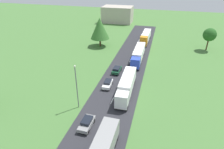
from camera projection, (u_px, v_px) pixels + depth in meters
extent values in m
cube|color=#2B2B30|center=(101.00, 125.00, 33.44)|extent=(10.00, 140.00, 0.06)
cube|color=white|center=(100.00, 127.00, 32.95)|extent=(0.16, 2.40, 0.01)
cube|color=white|center=(112.00, 101.00, 39.73)|extent=(0.16, 2.40, 0.01)
cube|color=white|center=(119.00, 84.00, 45.35)|extent=(0.16, 2.40, 0.01)
cube|color=white|center=(126.00, 70.00, 51.79)|extent=(0.16, 2.40, 0.01)
cube|color=white|center=(130.00, 61.00, 57.37)|extent=(0.16, 2.40, 0.01)
cube|color=white|center=(133.00, 53.00, 62.55)|extent=(0.16, 2.40, 0.01)
cube|color=white|center=(136.00, 46.00, 68.18)|extent=(0.16, 2.40, 0.01)
cube|color=white|center=(139.00, 40.00, 73.69)|extent=(0.16, 2.40, 0.01)
cube|color=white|center=(141.00, 35.00, 80.04)|extent=(0.16, 2.40, 0.01)
cylinder|color=black|center=(115.00, 143.00, 29.31)|extent=(0.36, 1.00, 1.00)
cylinder|color=black|center=(102.00, 141.00, 29.79)|extent=(0.36, 1.00, 1.00)
cylinder|color=black|center=(117.00, 137.00, 30.36)|extent=(0.36, 1.00, 1.00)
cylinder|color=black|center=(104.00, 135.00, 30.84)|extent=(0.36, 1.00, 1.00)
cube|color=white|center=(122.00, 100.00, 36.82)|extent=(2.49, 2.53, 2.79)
cube|color=black|center=(121.00, 101.00, 35.57)|extent=(2.10, 0.15, 1.23)
cube|color=white|center=(127.00, 82.00, 42.08)|extent=(2.71, 9.59, 2.88)
cube|color=black|center=(127.00, 88.00, 42.86)|extent=(1.10, 9.07, 0.24)
cylinder|color=black|center=(126.00, 108.00, 36.74)|extent=(0.37, 1.01, 1.00)
cylinder|color=black|center=(116.00, 107.00, 37.17)|extent=(0.37, 1.01, 1.00)
cylinder|color=black|center=(134.00, 83.00, 45.14)|extent=(0.37, 1.01, 1.00)
cylinder|color=black|center=(125.00, 82.00, 45.57)|extent=(0.37, 1.01, 1.00)
cylinder|color=black|center=(134.00, 80.00, 46.12)|extent=(0.37, 1.01, 1.00)
cylinder|color=black|center=(126.00, 79.00, 46.55)|extent=(0.37, 1.01, 1.00)
cube|color=blue|center=(135.00, 63.00, 51.62)|extent=(2.45, 2.32, 2.63)
cube|color=black|center=(135.00, 63.00, 50.47)|extent=(2.10, 0.11, 1.16)
cube|color=white|center=(139.00, 52.00, 57.43)|extent=(2.53, 11.03, 2.71)
cube|color=black|center=(139.00, 57.00, 58.17)|extent=(0.93, 10.48, 0.24)
cylinder|color=black|center=(139.00, 69.00, 51.52)|extent=(0.35, 1.00, 1.00)
cylinder|color=black|center=(131.00, 68.00, 51.99)|extent=(0.35, 1.00, 1.00)
cylinder|color=black|center=(143.00, 54.00, 60.80)|extent=(0.35, 1.00, 1.00)
cylinder|color=black|center=(137.00, 53.00, 61.26)|extent=(0.35, 1.00, 1.00)
cylinder|color=black|center=(144.00, 52.00, 61.92)|extent=(0.35, 1.00, 1.00)
cylinder|color=black|center=(137.00, 52.00, 62.39)|extent=(0.35, 1.00, 1.00)
cube|color=orange|center=(144.00, 41.00, 66.94)|extent=(2.50, 2.45, 3.09)
cube|color=black|center=(143.00, 40.00, 65.72)|extent=(2.10, 0.16, 1.36)
cube|color=white|center=(146.00, 35.00, 72.31)|extent=(2.76, 9.81, 2.65)
cube|color=black|center=(146.00, 39.00, 73.04)|extent=(1.15, 9.28, 0.24)
cylinder|color=black|center=(146.00, 46.00, 66.91)|extent=(0.38, 1.01, 1.00)
cylinder|color=black|center=(140.00, 45.00, 67.44)|extent=(0.38, 1.01, 1.00)
cylinder|color=black|center=(149.00, 38.00, 75.29)|extent=(0.38, 1.01, 1.00)
cylinder|color=black|center=(144.00, 37.00, 75.81)|extent=(0.38, 1.01, 1.00)
cylinder|color=black|center=(150.00, 37.00, 76.28)|extent=(0.38, 1.01, 1.00)
cylinder|color=black|center=(145.00, 36.00, 76.80)|extent=(0.38, 1.01, 1.00)
cube|color=gray|center=(87.00, 124.00, 32.83)|extent=(1.87, 4.08, 0.67)
cube|color=black|center=(87.00, 120.00, 32.72)|extent=(1.56, 2.29, 0.51)
cylinder|color=black|center=(88.00, 132.00, 31.63)|extent=(0.23, 0.64, 0.64)
cylinder|color=black|center=(79.00, 130.00, 32.01)|extent=(0.23, 0.64, 0.64)
cylinder|color=black|center=(94.00, 121.00, 33.97)|extent=(0.23, 0.64, 0.64)
cylinder|color=black|center=(85.00, 119.00, 34.35)|extent=(0.23, 0.64, 0.64)
cube|color=white|center=(108.00, 84.00, 44.28)|extent=(1.87, 4.13, 0.65)
cube|color=black|center=(108.00, 82.00, 44.19)|extent=(1.53, 2.33, 0.46)
cylinder|color=black|center=(109.00, 89.00, 43.10)|extent=(0.24, 0.65, 0.64)
cylinder|color=black|center=(103.00, 88.00, 43.40)|extent=(0.24, 0.65, 0.64)
cylinder|color=black|center=(112.00, 83.00, 45.47)|extent=(0.24, 0.65, 0.64)
cylinder|color=black|center=(106.00, 82.00, 45.77)|extent=(0.24, 0.65, 0.64)
cube|color=#19472D|center=(117.00, 70.00, 50.47)|extent=(1.93, 4.17, 0.66)
cube|color=black|center=(117.00, 68.00, 50.00)|extent=(1.60, 2.34, 0.55)
cylinder|color=black|center=(115.00, 69.00, 52.01)|extent=(0.23, 0.64, 0.64)
cylinder|color=black|center=(121.00, 69.00, 51.61)|extent=(0.23, 0.64, 0.64)
cylinder|color=black|center=(112.00, 73.00, 49.63)|extent=(0.23, 0.64, 0.64)
cylinder|color=black|center=(119.00, 74.00, 49.23)|extent=(0.23, 0.64, 0.64)
cylinder|color=slate|center=(77.00, 88.00, 35.92)|extent=(0.18, 0.18, 8.79)
sphere|color=silver|center=(75.00, 66.00, 33.77)|extent=(0.36, 0.36, 0.36)
cylinder|color=#513823|center=(100.00, 42.00, 67.84)|extent=(0.61, 0.61, 2.83)
cone|color=#38702D|center=(100.00, 28.00, 65.48)|extent=(6.43, 6.43, 7.07)
cylinder|color=#513823|center=(207.00, 45.00, 64.26)|extent=(0.45, 0.45, 3.69)
sphere|color=#23561E|center=(210.00, 35.00, 62.63)|extent=(4.21, 4.21, 4.21)
cube|color=#B2A899|center=(118.00, 14.00, 98.13)|extent=(14.88, 9.45, 7.79)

